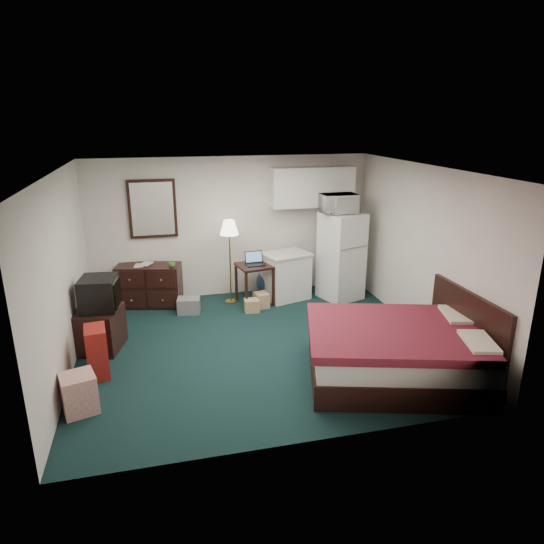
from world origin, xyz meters
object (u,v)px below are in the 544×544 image
object	(u,v)px
tv_stand	(99,329)
bed	(395,353)
dresser	(150,285)
floor_lamp	(230,262)
kitchen_counter	(286,277)
fridge	(341,256)
desk	(255,284)
suitcase	(97,352)

from	to	relation	value
tv_stand	bed	bearing A→B (deg)	-9.79
dresser	floor_lamp	bearing A→B (deg)	5.97
kitchen_counter	fridge	bearing A→B (deg)	-28.12
dresser	fridge	xyz separation A→B (m)	(3.35, -0.42, 0.41)
fridge	dresser	bearing A→B (deg)	153.92
dresser	kitchen_counter	bearing A→B (deg)	7.99
floor_lamp	tv_stand	distance (m)	2.54
floor_lamp	fridge	size ratio (longest dim) A/B	0.95
kitchen_counter	fridge	distance (m)	1.05
desk	suitcase	world-z (taller)	desk
dresser	fridge	world-z (taller)	fridge
kitchen_counter	fridge	xyz separation A→B (m)	(0.97, -0.19, 0.37)
fridge	kitchen_counter	bearing A→B (deg)	149.85
fridge	tv_stand	bearing A→B (deg)	176.59
floor_lamp	bed	distance (m)	3.48
desk	kitchen_counter	size ratio (longest dim) A/B	0.87
desk	tv_stand	distance (m)	2.77
bed	tv_stand	distance (m)	4.06
bed	suitcase	world-z (taller)	bed
tv_stand	suitcase	world-z (taller)	suitcase
floor_lamp	tv_stand	xyz separation A→B (m)	(-2.10, -1.36, -0.44)
floor_lamp	fridge	bearing A→B (deg)	-6.95
dresser	tv_stand	xyz separation A→B (m)	(-0.71, -1.55, -0.07)
bed	suitcase	xyz separation A→B (m)	(-3.63, 0.93, -0.01)
kitchen_counter	dresser	bearing A→B (deg)	157.62
suitcase	kitchen_counter	bearing A→B (deg)	27.26
dresser	floor_lamp	distance (m)	1.45
desk	bed	xyz separation A→B (m)	(1.19, -2.91, -0.02)
floor_lamp	desk	distance (m)	0.58
fridge	desk	bearing A→B (deg)	158.24
fridge	tv_stand	world-z (taller)	fridge
desk	fridge	distance (m)	1.62
fridge	suitcase	size ratio (longest dim) A/B	2.37
dresser	kitchen_counter	world-z (taller)	kitchen_counter
desk	suitcase	bearing A→B (deg)	-151.14
desk	suitcase	size ratio (longest dim) A/B	1.08
dresser	bed	world-z (taller)	dresser
tv_stand	suitcase	distance (m)	0.78
floor_lamp	fridge	world-z (taller)	fridge
desk	kitchen_counter	xyz separation A→B (m)	(0.60, 0.11, 0.05)
dresser	bed	size ratio (longest dim) A/B	0.51
desk	dresser	bearing A→B (deg)	158.90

